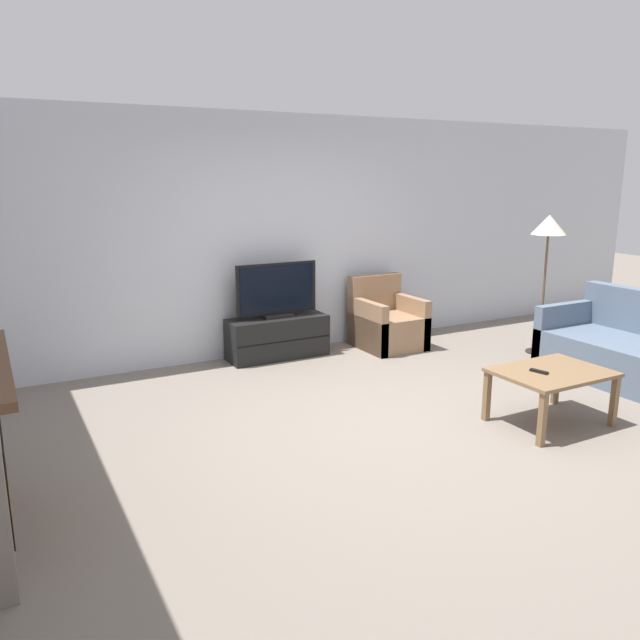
{
  "coord_description": "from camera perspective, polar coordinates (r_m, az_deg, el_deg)",
  "views": [
    {
      "loc": [
        -2.86,
        -4.06,
        2.03
      ],
      "look_at": [
        -0.45,
        0.38,
        0.85
      ],
      "focal_mm": 35.0,
      "sensor_mm": 36.0,
      "label": 1
    }
  ],
  "objects": [
    {
      "name": "ground_plane",
      "position": [
        5.36,
        6.3,
        -9.17
      ],
      "size": [
        24.0,
        24.0,
        0.0
      ],
      "primitive_type": "plane",
      "color": "slate"
    },
    {
      "name": "armchair",
      "position": [
        7.54,
        6.08,
        -0.37
      ],
      "size": [
        0.7,
        0.76,
        0.84
      ],
      "color": "#937051",
      "rests_on": "ground"
    },
    {
      "name": "coffee_table",
      "position": [
        5.5,
        20.42,
        -4.93
      ],
      "size": [
        0.91,
        0.68,
        0.46
      ],
      "color": "brown",
      "rests_on": "ground"
    },
    {
      "name": "remote",
      "position": [
        5.39,
        19.39,
        -4.46
      ],
      "size": [
        0.08,
        0.16,
        0.02
      ],
      "rotation": [
        0.0,
        0.0,
        0.25
      ],
      "color": "black",
      "rests_on": "coffee_table"
    },
    {
      "name": "tv",
      "position": [
        6.96,
        -3.96,
        2.57
      ],
      "size": [
        0.96,
        0.18,
        0.62
      ],
      "color": "black",
      "rests_on": "tv_stand"
    },
    {
      "name": "tv_stand",
      "position": [
        7.08,
        -3.91,
        -1.59
      ],
      "size": [
        1.14,
        0.41,
        0.47
      ],
      "color": "black",
      "rests_on": "ground"
    },
    {
      "name": "wall_back",
      "position": [
        7.14,
        -4.73,
        7.63
      ],
      "size": [
        12.0,
        0.06,
        2.7
      ],
      "color": "silver",
      "rests_on": "ground"
    },
    {
      "name": "floor_lamp",
      "position": [
        7.51,
        20.16,
        7.56
      ],
      "size": [
        0.38,
        0.38,
        1.6
      ],
      "color": "black",
      "rests_on": "ground"
    }
  ]
}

